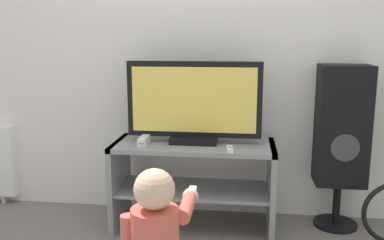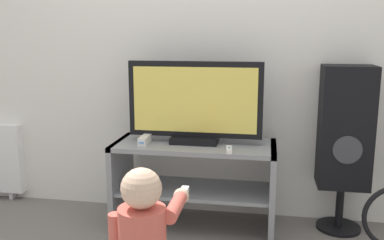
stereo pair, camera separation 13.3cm
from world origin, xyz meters
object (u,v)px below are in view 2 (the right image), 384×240
(game_console, at_px, (145,140))
(speaker_tower, at_px, (345,131))
(television, at_px, (195,103))
(remote_primary, at_px, (229,150))

(game_console, xyz_separation_m, speaker_tower, (1.27, 0.20, 0.07))
(game_console, bearing_deg, speaker_tower, 9.02)
(television, xyz_separation_m, speaker_tower, (0.95, 0.11, -0.17))
(game_console, relative_size, speaker_tower, 0.15)
(television, bearing_deg, game_console, -163.64)
(television, relative_size, game_console, 5.45)
(remote_primary, bearing_deg, game_console, 170.52)
(game_console, relative_size, remote_primary, 1.20)
(remote_primary, relative_size, speaker_tower, 0.12)
(remote_primary, distance_m, speaker_tower, 0.77)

